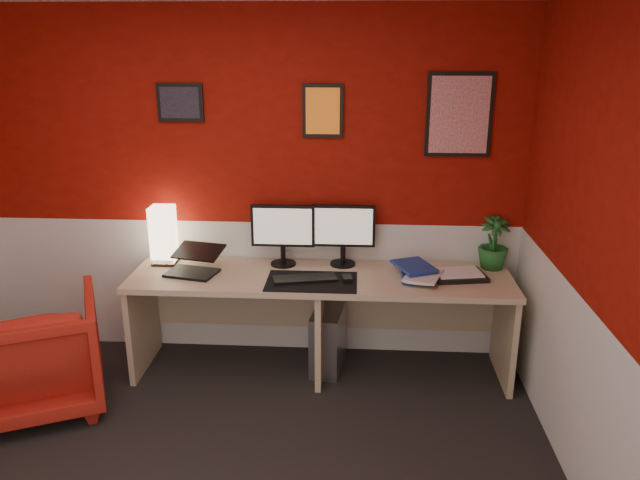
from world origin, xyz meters
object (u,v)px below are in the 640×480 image
Objects in this scene: monitor_left at (283,226)px; pc_tower at (329,338)px; zen_tray at (458,275)px; armchair at (33,354)px; potted_plant at (494,243)px; laptop at (191,259)px; desk at (321,324)px; shoji_lamp at (164,237)px; monitor_right at (343,226)px.

monitor_left is 0.87m from pc_tower.
monitor_left is 1.66× the size of zen_tray.
monitor_left is 1.80m from armchair.
potted_plant is 3.12m from armchair.
pc_tower is at bearing 19.29° from laptop.
desk is at bearing 15.16° from laptop.
zen_tray is at bearing 167.35° from armchair.
pc_tower is (1.18, -0.11, -0.70)m from shoji_lamp.
shoji_lamp is at bearing 153.32° from laptop.
shoji_lamp reaches higher than laptop.
potted_plant is at bearing 0.92° from monitor_left.
monitor_right reaches higher than zen_tray.
laptop is 0.57× the size of monitor_right.
monitor_left is (0.85, 0.02, 0.09)m from shoji_lamp.
pc_tower is at bearing -120.79° from monitor_right.
monitor_right is at bearing 3.45° from monitor_left.
desk is 4.48× the size of monitor_right.
armchair reaches higher than pc_tower.
shoji_lamp is 0.69× the size of monitor_left.
desk is 3.20× the size of armchair.
laptop is 1.07m from monitor_right.
monitor_left reaches higher than desk.
laptop is 0.57× the size of monitor_left.
desk is 6.50× the size of shoji_lamp.
zen_tray is at bearing -142.71° from potted_plant.
pc_tower is at bearing -21.03° from monitor_left.
monitor_left reaches higher than shoji_lamp.
zen_tray is at bearing 1.44° from desk.
shoji_lamp is 1.14× the size of zen_tray.
desk reaches higher than pc_tower.
shoji_lamp is at bearing 175.76° from zen_tray.
pc_tower is (-0.88, 0.05, -0.52)m from zen_tray.
monitor_left is 0.71× the size of armchair.
laptop is (0.25, -0.21, -0.09)m from shoji_lamp.
potted_plant is at bearing -0.11° from monitor_right.
potted_plant is (1.05, -0.00, -0.10)m from monitor_right.
desk is 5.78× the size of pc_tower.
armchair reaches higher than desk.
shoji_lamp reaches higher than zen_tray.
monitor_left is at bearing 1.44° from shoji_lamp.
monitor_right reaches higher than laptop.
zen_tray is at bearing -14.24° from monitor_right.
shoji_lamp reaches higher than armchair.
laptop is at bearing -173.11° from potted_plant.
zen_tray is 0.37m from potted_plant.
laptop reaches higher than pc_tower.
potted_plant is 1.34m from pc_tower.
monitor_right is 1.05m from potted_plant.
zen_tray is 0.43× the size of armchair.
monitor_right is 0.71× the size of armchair.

